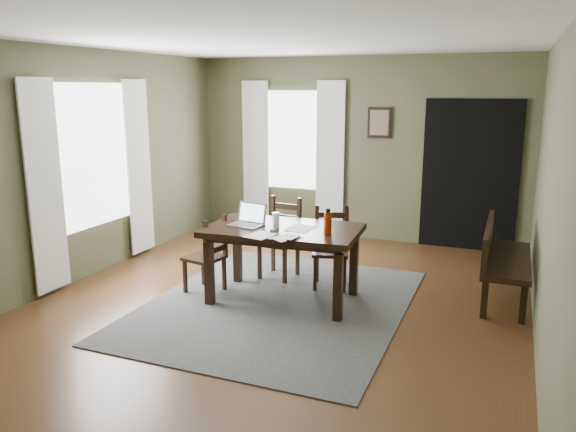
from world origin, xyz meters
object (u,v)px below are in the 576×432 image
at_px(dining_table, 283,236).
at_px(chair_back_left, 281,239).
at_px(bench, 500,255).
at_px(chair_back_right, 331,248).
at_px(water_bottle, 328,223).
at_px(chair_end, 207,256).
at_px(laptop, 249,219).

xyz_separation_m(dining_table, chair_back_left, (-0.32, 0.71, -0.24)).
bearing_deg(bench, chair_back_left, 95.03).
distance_m(dining_table, bench, 2.34).
relative_size(chair_back_right, bench, 0.63).
distance_m(dining_table, water_bottle, 0.59).
bearing_deg(chair_end, laptop, 108.85).
xyz_separation_m(laptop, water_bottle, (0.91, -0.09, 0.06)).
xyz_separation_m(chair_back_left, bench, (2.47, 0.22, 0.02)).
height_order(chair_back_left, water_bottle, water_bottle).
relative_size(dining_table, bench, 1.13).
relative_size(dining_table, laptop, 4.34).
height_order(dining_table, chair_back_right, chair_back_right).
bearing_deg(chair_end, water_bottle, 99.54).
bearing_deg(chair_end, bench, 119.52).
height_order(chair_end, chair_back_left, chair_back_left).
height_order(dining_table, chair_end, chair_end).
xyz_separation_m(chair_back_left, laptop, (-0.06, -0.75, 0.40)).
distance_m(bench, laptop, 2.73).
bearing_deg(dining_table, water_bottle, -17.71).
height_order(chair_back_left, bench, chair_back_left).
bearing_deg(chair_back_right, bench, -5.20).
xyz_separation_m(dining_table, bench, (2.14, 0.93, -0.22)).
bearing_deg(chair_end, chair_back_left, 157.22).
bearing_deg(water_bottle, chair_back_left, 135.54).
distance_m(laptop, water_bottle, 0.92).
relative_size(dining_table, water_bottle, 6.11).
distance_m(chair_back_left, water_bottle, 1.29).
relative_size(chair_end, laptop, 2.28).
distance_m(chair_end, laptop, 0.66).
relative_size(chair_end, chair_back_right, 0.95).
bearing_deg(laptop, water_bottle, 2.79).
bearing_deg(bench, laptop, 110.95).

